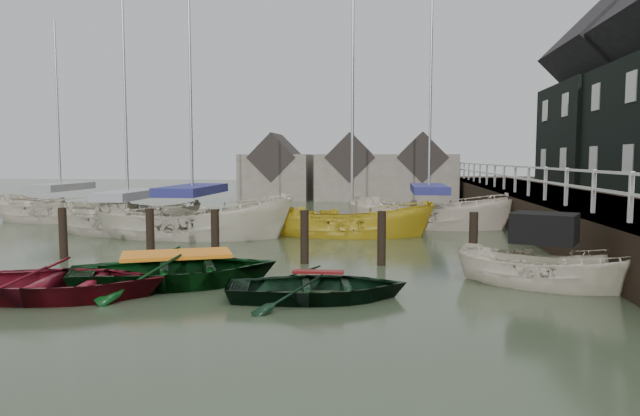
# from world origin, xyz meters

# --- Properties ---
(ground) EXTENTS (120.00, 120.00, 0.00)m
(ground) POSITION_xyz_m (0.00, 0.00, 0.00)
(ground) COLOR #323C26
(ground) RESTS_ON ground
(pier) EXTENTS (3.04, 32.00, 2.70)m
(pier) POSITION_xyz_m (9.48, 10.00, 0.71)
(pier) COLOR black
(pier) RESTS_ON ground
(mooring_pilings) EXTENTS (13.72, 0.22, 1.80)m
(mooring_pilings) POSITION_xyz_m (-1.11, 3.00, 0.50)
(mooring_pilings) COLOR black
(mooring_pilings) RESTS_ON ground
(far_sheds) EXTENTS (14.00, 4.08, 4.39)m
(far_sheds) POSITION_xyz_m (0.83, 26.00, 1.86)
(far_sheds) COLOR #665B51
(far_sheds) RESTS_ON ground
(rowboat_red) EXTENTS (4.67, 3.63, 0.89)m
(rowboat_red) POSITION_xyz_m (-3.15, -1.20, 0.00)
(rowboat_red) COLOR #5D0D18
(rowboat_red) RESTS_ON ground
(rowboat_green) EXTENTS (5.28, 4.59, 0.92)m
(rowboat_green) POSITION_xyz_m (-1.20, 0.20, 0.00)
(rowboat_green) COLOR black
(rowboat_green) RESTS_ON ground
(rowboat_dkgreen) EXTENTS (3.93, 3.11, 0.73)m
(rowboat_dkgreen) POSITION_xyz_m (2.00, -0.68, 0.00)
(rowboat_dkgreen) COLOR black
(rowboat_dkgreen) RESTS_ON ground
(motorboat) EXTENTS (4.11, 2.92, 2.31)m
(motorboat) POSITION_xyz_m (6.72, 0.96, 0.11)
(motorboat) COLOR beige
(motorboat) RESTS_ON ground
(sailboat_a) EXTENTS (6.56, 3.86, 11.68)m
(sailboat_a) POSITION_xyz_m (-5.97, 8.00, 0.07)
(sailboat_a) COLOR beige
(sailboat_a) RESTS_ON ground
(sailboat_b) EXTENTS (7.26, 2.91, 12.93)m
(sailboat_b) POSITION_xyz_m (-3.41, 7.57, 0.06)
(sailboat_b) COLOR beige
(sailboat_b) RESTS_ON ground
(sailboat_c) EXTENTS (5.84, 2.25, 10.10)m
(sailboat_c) POSITION_xyz_m (2.10, 8.58, 0.01)
(sailboat_c) COLOR gold
(sailboat_c) RESTS_ON ground
(sailboat_d) EXTENTS (7.07, 3.93, 13.05)m
(sailboat_d) POSITION_xyz_m (4.99, 11.38, 0.07)
(sailboat_d) COLOR beige
(sailboat_d) RESTS_ON ground
(sailboat_e) EXTENTS (6.80, 3.27, 9.82)m
(sailboat_e) POSITION_xyz_m (-10.79, 11.71, 0.06)
(sailboat_e) COLOR beige
(sailboat_e) RESTS_ON ground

